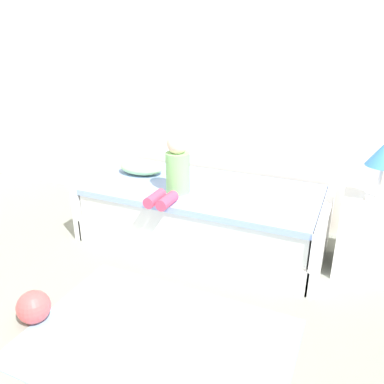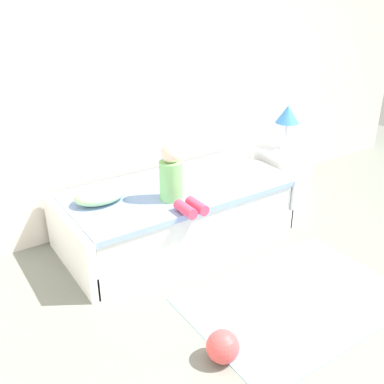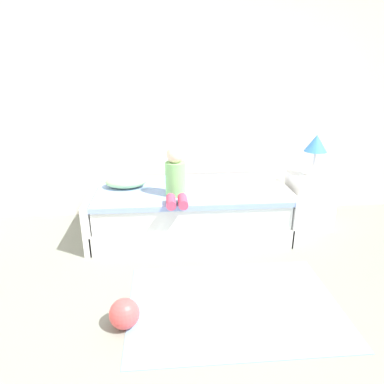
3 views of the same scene
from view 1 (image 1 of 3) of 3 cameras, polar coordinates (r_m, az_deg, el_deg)
wall_rear at (r=3.61m, az=7.80°, el=17.82°), size 7.20×0.10×2.90m
bed at (r=3.41m, az=1.71°, el=-3.28°), size 2.11×1.00×0.50m
nightstand at (r=3.21m, az=24.92°, el=-6.12°), size 0.44×0.44×0.60m
table_lamp at (r=2.99m, az=26.86°, el=4.73°), size 0.24×0.24×0.45m
child_figure at (r=3.11m, az=-2.55°, el=3.24°), size 0.20×0.51×0.50m
pillow at (r=3.67m, az=-7.58°, el=3.74°), size 0.44×0.30×0.13m
toy_ball at (r=2.74m, az=-22.64°, el=-15.60°), size 0.21×0.21×0.21m
area_rug at (r=2.49m, az=-5.33°, el=-21.28°), size 1.60×1.10×0.01m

